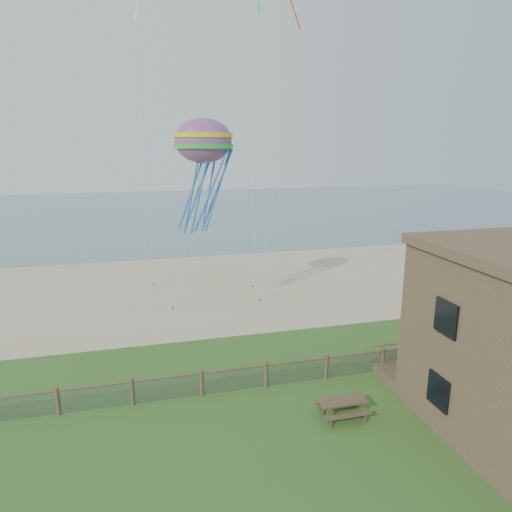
% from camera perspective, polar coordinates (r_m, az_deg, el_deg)
% --- Properties ---
extents(ground, '(160.00, 160.00, 0.00)m').
position_cam_1_polar(ground, '(17.43, 7.17, -25.46)').
color(ground, '#3B5E20').
rests_on(ground, ground).
extents(sand_beach, '(72.00, 20.00, 0.02)m').
position_cam_1_polar(sand_beach, '(36.55, -5.55, -3.77)').
color(sand_beach, tan).
rests_on(sand_beach, ground).
extents(ocean, '(160.00, 68.00, 0.02)m').
position_cam_1_polar(ocean, '(79.40, -10.59, 5.62)').
color(ocean, slate).
rests_on(ocean, ground).
extents(chainlink_fence, '(36.20, 0.20, 1.25)m').
position_cam_1_polar(chainlink_fence, '(21.85, 1.26, -14.77)').
color(chainlink_fence, '#4E3A2C').
rests_on(chainlink_fence, ground).
extents(picnic_table, '(1.97, 1.50, 0.83)m').
position_cam_1_polar(picnic_table, '(20.18, 10.73, -18.10)').
color(picnic_table, brown).
rests_on(picnic_table, ground).
extents(octopus_kite, '(4.04, 3.44, 7.06)m').
position_cam_1_polar(octopus_kite, '(27.11, -6.47, 10.29)').
color(octopus_kite, red).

